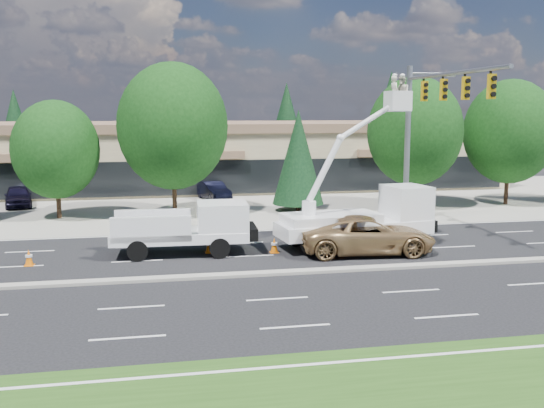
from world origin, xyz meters
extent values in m
plane|color=black|center=(0.00, 0.00, 0.00)|extent=(140.00, 140.00, 0.00)
cube|color=gray|center=(0.00, 20.00, 0.01)|extent=(140.00, 22.00, 0.01)
cube|color=gray|center=(0.00, 0.00, 0.06)|extent=(120.00, 0.55, 0.12)
cube|color=tan|center=(0.00, 30.00, 2.50)|extent=(50.00, 15.00, 5.00)
cube|color=brown|center=(0.00, 30.00, 5.15)|extent=(50.40, 15.40, 0.70)
cube|color=black|center=(0.00, 22.45, 1.50)|extent=(48.00, 0.12, 2.60)
cylinder|color=#332114|center=(-10.00, 15.00, 1.17)|extent=(0.28, 0.28, 2.33)
ellipsoid|color=black|center=(-10.00, 15.00, 4.21)|extent=(5.18, 5.18, 5.95)
cylinder|color=#332114|center=(-3.00, 15.00, 1.54)|extent=(0.28, 0.28, 3.08)
ellipsoid|color=black|center=(-3.00, 15.00, 5.57)|extent=(6.85, 6.85, 7.88)
cylinder|color=#332114|center=(5.00, 15.00, 0.40)|extent=(0.26, 0.26, 0.80)
cone|color=black|center=(5.00, 15.00, 3.55)|extent=(3.35, 3.35, 6.12)
cylinder|color=#332114|center=(13.00, 15.00, 1.43)|extent=(0.28, 0.28, 2.85)
ellipsoid|color=black|center=(13.00, 15.00, 5.15)|extent=(6.34, 6.34, 7.29)
cylinder|color=#332114|center=(20.00, 15.00, 1.41)|extent=(0.28, 0.28, 2.81)
ellipsoid|color=black|center=(20.00, 15.00, 5.08)|extent=(6.26, 6.26, 7.19)
cylinder|color=#332114|center=(-18.00, 42.00, 0.40)|extent=(0.26, 0.26, 0.80)
cone|color=black|center=(-18.00, 42.00, 4.63)|extent=(4.38, 4.38, 8.00)
cylinder|color=#332114|center=(-4.00, 42.00, 0.40)|extent=(0.26, 0.26, 0.80)
cone|color=black|center=(-4.00, 42.00, 5.57)|extent=(5.27, 5.27, 9.62)
cylinder|color=#332114|center=(10.00, 42.00, 0.40)|extent=(0.26, 0.26, 0.80)
cone|color=black|center=(10.00, 42.00, 5.10)|extent=(4.83, 4.83, 8.82)
cylinder|color=#332114|center=(22.00, 42.00, 0.40)|extent=(0.26, 0.26, 0.80)
cone|color=black|center=(22.00, 42.00, 5.85)|extent=(5.53, 5.53, 10.10)
cylinder|color=gray|center=(10.00, 9.20, 4.50)|extent=(0.32, 0.32, 9.00)
cylinder|color=gray|center=(10.00, 4.20, 8.30)|extent=(0.20, 10.00, 0.20)
cylinder|color=gray|center=(11.30, 9.20, 8.60)|extent=(2.60, 0.12, 0.12)
cube|color=gold|center=(10.00, 7.20, 7.55)|extent=(0.32, 0.22, 1.05)
cube|color=gold|center=(10.00, 5.00, 7.55)|extent=(0.32, 0.22, 1.05)
cube|color=gold|center=(10.00, 2.80, 7.55)|extent=(0.32, 0.22, 1.05)
cube|color=gold|center=(10.00, 0.60, 7.55)|extent=(0.32, 0.22, 1.05)
cube|color=white|center=(-3.08, 4.20, 0.87)|extent=(6.25, 2.48, 0.46)
cube|color=white|center=(-1.13, 4.13, 1.59)|extent=(2.34, 2.29, 1.54)
cube|color=black|center=(-0.46, 4.11, 1.80)|extent=(0.15, 1.96, 1.03)
cube|color=white|center=(-4.28, 5.22, 1.39)|extent=(3.51, 0.43, 1.13)
cube|color=white|center=(-4.35, 3.27, 1.39)|extent=(3.51, 0.43, 1.13)
cube|color=white|center=(5.25, 4.20, 0.94)|extent=(7.77, 3.24, 0.66)
cube|color=white|center=(8.05, 4.58, 1.93)|extent=(2.16, 2.44, 1.88)
cube|color=black|center=(8.75, 4.67, 2.07)|extent=(0.33, 1.88, 1.13)
cube|color=white|center=(4.04, 4.04, 1.46)|extent=(4.77, 2.75, 0.47)
cylinder|color=white|center=(2.92, 3.89, 1.98)|extent=(0.66, 0.66, 0.75)
cube|color=white|center=(7.41, 4.49, 6.99)|extent=(1.14, 0.98, 1.02)
imported|color=beige|center=(7.21, 4.46, 7.37)|extent=(0.46, 0.64, 1.62)
imported|color=beige|center=(7.62, 4.52, 7.37)|extent=(0.71, 0.86, 1.62)
ellipsoid|color=white|center=(7.21, 4.46, 8.20)|extent=(0.24, 0.24, 0.17)
ellipsoid|color=white|center=(7.62, 4.52, 8.20)|extent=(0.24, 0.24, 0.17)
cube|color=orange|center=(-9.50, 3.32, 0.01)|extent=(0.40, 0.40, 0.03)
cone|color=orange|center=(-9.50, 3.32, 0.35)|extent=(0.36, 0.36, 0.70)
cylinder|color=white|center=(-9.50, 3.32, 0.42)|extent=(0.29, 0.29, 0.10)
cube|color=orange|center=(-1.74, 4.23, 0.01)|extent=(0.40, 0.40, 0.03)
cone|color=orange|center=(-1.74, 4.23, 0.35)|extent=(0.36, 0.36, 0.70)
cylinder|color=white|center=(-1.74, 4.23, 0.42)|extent=(0.29, 0.29, 0.10)
cube|color=orange|center=(1.22, 3.69, 0.01)|extent=(0.40, 0.40, 0.03)
cone|color=orange|center=(1.22, 3.69, 0.35)|extent=(0.36, 0.36, 0.70)
cylinder|color=white|center=(1.22, 3.69, 0.42)|extent=(0.29, 0.29, 0.10)
cube|color=orange|center=(7.60, 3.36, 0.01)|extent=(0.40, 0.40, 0.03)
cone|color=orange|center=(7.60, 3.36, 0.35)|extent=(0.36, 0.36, 0.70)
cylinder|color=white|center=(7.60, 3.36, 0.42)|extent=(0.29, 0.29, 0.10)
imported|color=#A78250|center=(5.41, 2.80, 0.87)|extent=(6.46, 3.39, 1.74)
imported|color=black|center=(-13.46, 20.31, 0.72)|extent=(2.56, 4.49, 1.44)
imported|color=black|center=(0.00, 20.84, 0.68)|extent=(2.43, 4.37, 1.36)
camera|label=1|loc=(-4.00, -23.28, 6.57)|focal=40.00mm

